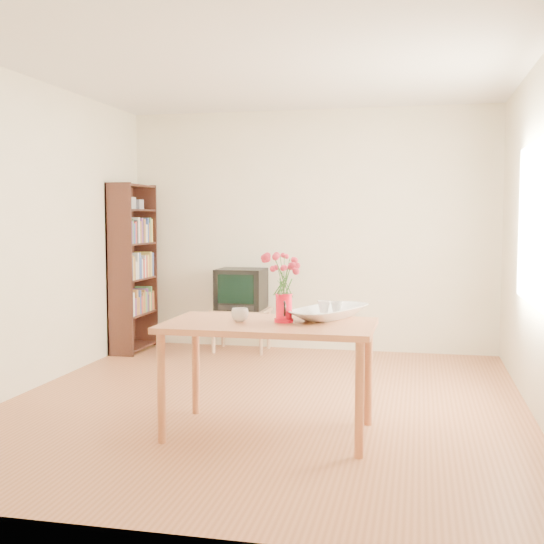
% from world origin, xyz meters
% --- Properties ---
extents(room, '(4.50, 4.50, 4.50)m').
position_xyz_m(room, '(0.03, 0.00, 1.30)').
color(room, brown).
rests_on(room, ground).
extents(table, '(1.39, 0.80, 0.75)m').
position_xyz_m(table, '(0.20, -0.73, 0.67)').
color(table, '#A55B38').
rests_on(table, ground).
extents(tv_stand, '(0.60, 0.45, 0.46)m').
position_xyz_m(tv_stand, '(-0.70, 1.97, 0.39)').
color(tv_stand, tan).
rests_on(tv_stand, ground).
extents(bookshelf, '(0.28, 0.70, 1.80)m').
position_xyz_m(bookshelf, '(-1.85, 1.75, 0.84)').
color(bookshelf, black).
rests_on(bookshelf, ground).
extents(pitcher, '(0.13, 0.20, 0.19)m').
position_xyz_m(pitcher, '(0.30, -0.70, 0.84)').
color(pitcher, red).
rests_on(pitcher, table).
extents(flowers, '(0.22, 0.22, 0.31)m').
position_xyz_m(flowers, '(0.30, -0.70, 1.08)').
color(flowers, '#E33553').
rests_on(flowers, pitcher).
extents(mug, '(0.16, 0.16, 0.09)m').
position_xyz_m(mug, '(0.01, -0.74, 0.79)').
color(mug, white).
rests_on(mug, table).
extents(bowl, '(0.64, 0.64, 0.46)m').
position_xyz_m(bowl, '(0.57, -0.47, 0.98)').
color(bowl, white).
rests_on(bowl, table).
extents(teacup_a, '(0.10, 0.10, 0.07)m').
position_xyz_m(teacup_a, '(0.53, -0.47, 0.94)').
color(teacup_a, white).
rests_on(teacup_a, bowl).
extents(teacup_b, '(0.08, 0.08, 0.06)m').
position_xyz_m(teacup_b, '(0.62, -0.45, 0.93)').
color(teacup_b, white).
rests_on(teacup_b, bowl).
extents(television, '(0.50, 0.47, 0.43)m').
position_xyz_m(television, '(-0.70, 1.98, 0.68)').
color(television, black).
rests_on(television, tv_stand).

